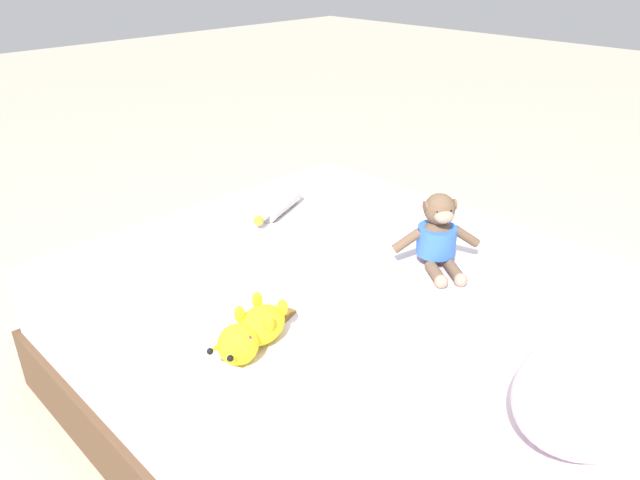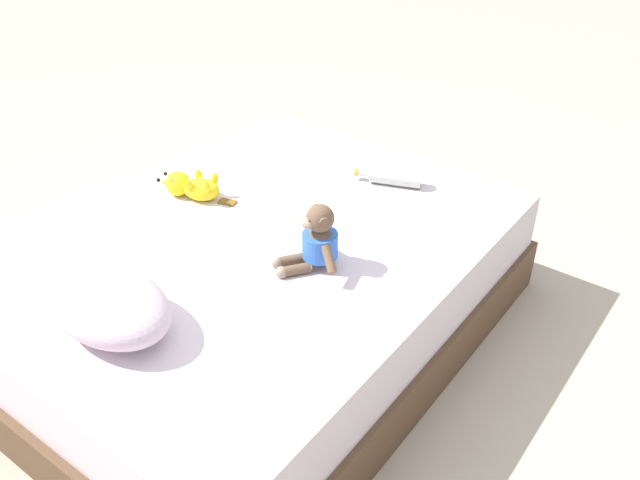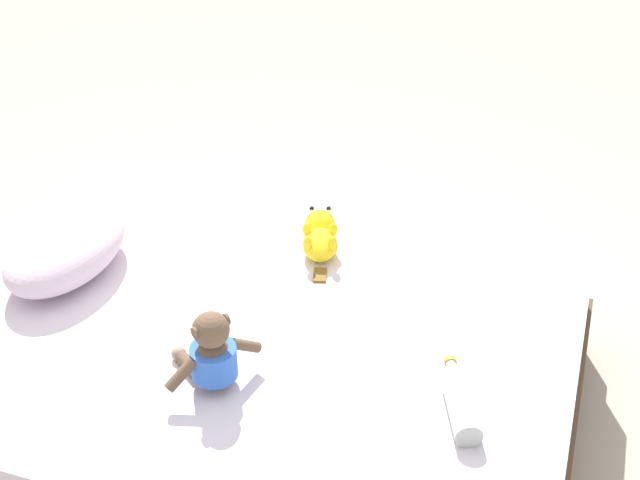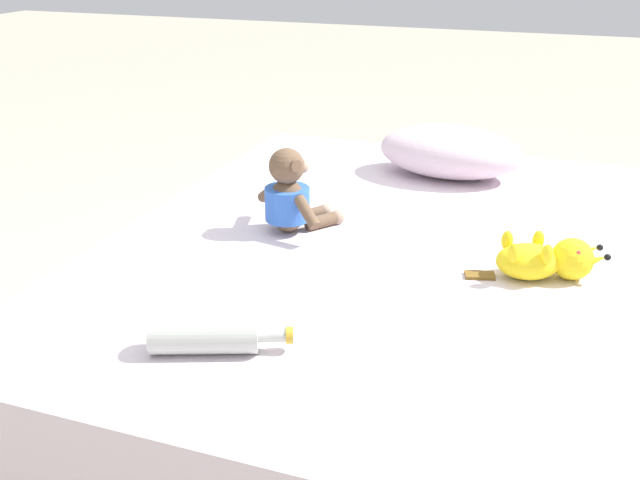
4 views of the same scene
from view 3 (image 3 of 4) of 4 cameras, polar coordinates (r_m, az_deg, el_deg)
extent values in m
plane|color=#B7A893|center=(2.91, -4.14, -11.96)|extent=(16.00, 16.00, 0.00)
cube|color=brown|center=(2.84, -4.23, -10.43)|extent=(1.46, 1.91, 0.22)
cube|color=silver|center=(2.68, -4.44, -6.99)|extent=(1.42, 1.85, 0.23)
ellipsoid|color=silver|center=(2.84, -15.88, -0.55)|extent=(0.49, 0.32, 0.17)
ellipsoid|color=brown|center=(2.36, -6.76, -7.75)|extent=(0.15, 0.15, 0.15)
cylinder|color=blue|center=(2.36, -6.77, -7.66)|extent=(0.17, 0.17, 0.09)
sphere|color=brown|center=(2.29, -6.94, -5.69)|extent=(0.10, 0.10, 0.10)
ellipsoid|color=gray|center=(2.32, -7.44, -5.30)|extent=(0.08, 0.07, 0.04)
sphere|color=black|center=(2.30, -7.83, -5.19)|extent=(0.01, 0.01, 0.01)
sphere|color=black|center=(2.32, -7.05, -4.86)|extent=(0.01, 0.01, 0.01)
cylinder|color=brown|center=(2.27, -7.96, -5.88)|extent=(0.03, 0.03, 0.03)
cylinder|color=brown|center=(2.30, -5.98, -5.04)|extent=(0.03, 0.03, 0.03)
cylinder|color=brown|center=(2.32, -8.83, -8.47)|extent=(0.09, 0.08, 0.08)
cylinder|color=brown|center=(2.39, -4.79, -6.70)|extent=(0.09, 0.08, 0.08)
cylinder|color=brown|center=(2.45, -8.41, -7.79)|extent=(0.09, 0.10, 0.04)
cylinder|color=brown|center=(2.47, -7.19, -7.26)|extent=(0.09, 0.10, 0.04)
sphere|color=gray|center=(2.49, -8.98, -7.15)|extent=(0.04, 0.04, 0.04)
sphere|color=gray|center=(2.51, -7.77, -6.64)|extent=(0.04, 0.04, 0.04)
ellipsoid|color=yellow|center=(2.83, 0.00, -0.30)|extent=(0.18, 0.15, 0.08)
sphere|color=yellow|center=(2.91, 0.01, 0.97)|extent=(0.10, 0.10, 0.10)
cone|color=yellow|center=(2.94, -0.54, 1.59)|extent=(0.07, 0.05, 0.05)
sphere|color=black|center=(2.96, -0.53, 2.02)|extent=(0.02, 0.02, 0.02)
cone|color=yellow|center=(2.94, 0.56, 1.59)|extent=(0.07, 0.05, 0.05)
sphere|color=black|center=(2.96, 0.55, 2.01)|extent=(0.02, 0.02, 0.02)
sphere|color=red|center=(2.89, -0.59, 1.43)|extent=(0.02, 0.02, 0.02)
sphere|color=red|center=(2.89, 0.60, 1.43)|extent=(0.02, 0.02, 0.02)
ellipsoid|color=yellow|center=(2.83, -0.85, 0.67)|extent=(0.04, 0.04, 0.05)
ellipsoid|color=yellow|center=(2.83, 0.85, 0.67)|extent=(0.04, 0.04, 0.05)
ellipsoid|color=yellow|center=(2.77, -0.79, -0.18)|extent=(0.04, 0.04, 0.05)
ellipsoid|color=yellow|center=(2.77, 0.78, -0.19)|extent=(0.04, 0.04, 0.05)
cube|color=brown|center=(2.76, -0.01, -2.25)|extent=(0.08, 0.06, 0.01)
cylinder|color=#B7BCB2|center=(2.31, 8.98, -10.42)|extent=(0.22, 0.14, 0.07)
cylinder|color=#B7BCB2|center=(2.41, 8.42, -8.22)|extent=(0.06, 0.05, 0.03)
cylinder|color=gold|center=(2.43, 8.28, -7.67)|extent=(0.03, 0.04, 0.03)
camera|label=1|loc=(3.51, -12.20, 21.47)|focal=33.15mm
camera|label=2|loc=(2.38, -61.89, 10.00)|focal=37.94mm
camera|label=4|loc=(2.63, 38.11, 7.42)|focal=41.74mm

